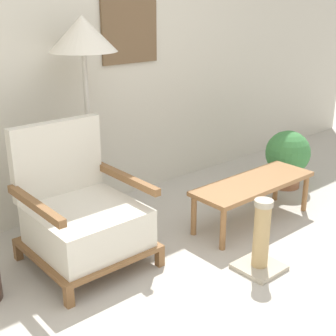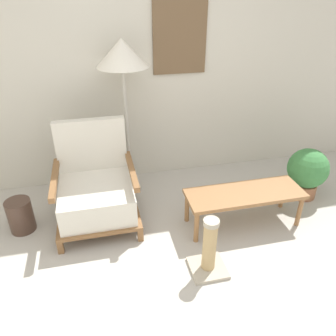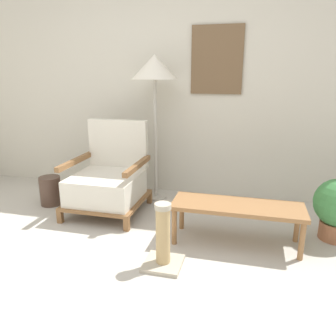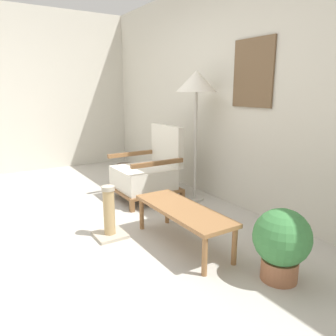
{
  "view_description": "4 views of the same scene",
  "coord_description": "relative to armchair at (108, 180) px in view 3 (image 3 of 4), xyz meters",
  "views": [
    {
      "loc": [
        -1.88,
        -1.25,
        1.71
      ],
      "look_at": [
        0.2,
        1.17,
        0.55
      ],
      "focal_mm": 50.0,
      "sensor_mm": 36.0,
      "label": 1
    },
    {
      "loc": [
        -0.39,
        -1.37,
        2.04
      ],
      "look_at": [
        0.2,
        1.17,
        0.55
      ],
      "focal_mm": 35.0,
      "sensor_mm": 36.0,
      "label": 2
    },
    {
      "loc": [
        0.94,
        -1.7,
        1.4
      ],
      "look_at": [
        0.2,
        1.17,
        0.55
      ],
      "focal_mm": 35.0,
      "sensor_mm": 36.0,
      "label": 3
    },
    {
      "loc": [
        3.12,
        -0.67,
        1.38
      ],
      "look_at": [
        0.2,
        1.17,
        0.55
      ],
      "focal_mm": 35.0,
      "sensor_mm": 36.0,
      "label": 4
    }
  ],
  "objects": [
    {
      "name": "ground_plane",
      "position": [
        0.46,
        -1.28,
        -0.34
      ],
      "size": [
        14.0,
        14.0,
        0.0
      ],
      "primitive_type": "plane",
      "color": "#B7B2A8"
    },
    {
      "name": "wall_back",
      "position": [
        0.47,
        0.81,
        1.01
      ],
      "size": [
        8.0,
        0.09,
        2.7
      ],
      "color": "beige",
      "rests_on": "ground_plane"
    },
    {
      "name": "armchair",
      "position": [
        0.0,
        0.0,
        0.0
      ],
      "size": [
        0.74,
        0.76,
        0.93
      ],
      "color": "brown",
      "rests_on": "ground_plane"
    },
    {
      "name": "floor_lamp",
      "position": [
        0.37,
        0.48,
        1.08
      ],
      "size": [
        0.49,
        0.49,
        1.6
      ],
      "color": "#B7B2A8",
      "rests_on": "ground_plane"
    },
    {
      "name": "coffee_table",
      "position": [
        1.34,
        -0.37,
        -0.03
      ],
      "size": [
        1.09,
        0.38,
        0.35
      ],
      "color": "olive",
      "rests_on": "ground_plane"
    },
    {
      "name": "vase",
      "position": [
        -0.71,
        0.0,
        -0.18
      ],
      "size": [
        0.23,
        0.23,
        0.32
      ],
      "primitive_type": "cylinder",
      "color": "#473328",
      "rests_on": "ground_plane"
    },
    {
      "name": "scratching_post",
      "position": [
        0.82,
        -0.87,
        -0.14
      ],
      "size": [
        0.29,
        0.29,
        0.5
      ],
      "color": "#B2A893",
      "rests_on": "ground_plane"
    }
  ]
}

